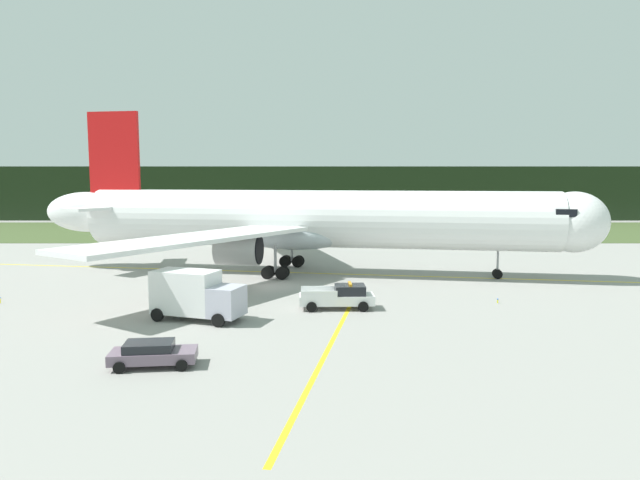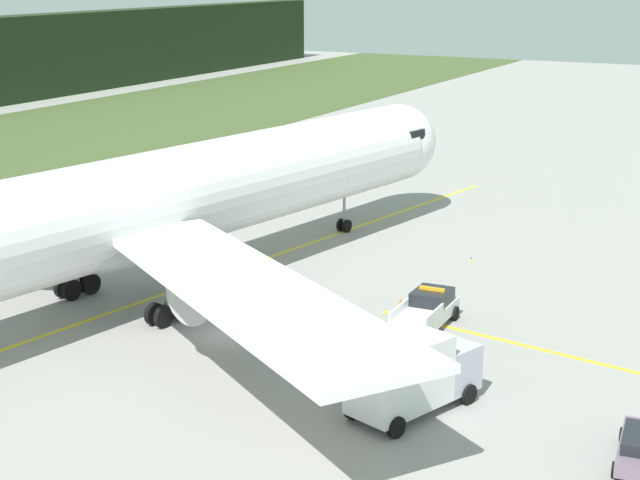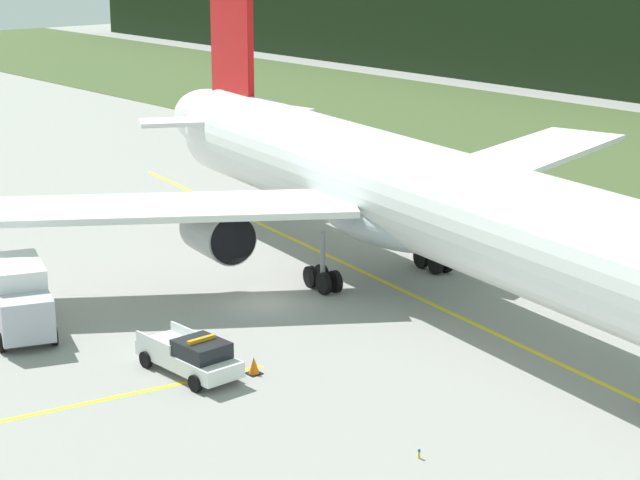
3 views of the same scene
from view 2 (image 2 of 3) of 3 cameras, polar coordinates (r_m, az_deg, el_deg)
The scene contains 8 objects.
ground at distance 51.37m, azimuth -5.16°, elevation -5.43°, with size 320.00×320.00×0.00m, color gray.
taxiway_centerline_main at distance 58.22m, azimuth -8.81°, elevation -3.03°, with size 73.85×0.30×0.01m, color yellow.
taxiway_centerline_spur at distance 49.14m, azimuth 16.74°, elevation -7.03°, with size 26.64×0.30×0.01m, color yellow.
airliner at distance 56.41m, azimuth -9.43°, elevation 1.99°, with size 56.64×48.62×16.36m.
ops_pickup_truck at distance 52.32m, azimuth 6.10°, elevation -4.02°, with size 5.55×2.41×1.94m.
catering_truck at distance 42.27m, azimuth 5.22°, elevation -7.54°, with size 6.65×4.31×3.52m.
apron_cone at distance 54.70m, azimuth 4.62°, elevation -3.69°, with size 0.63×0.63×0.79m.
taxiway_edge_light_east at distance 64.12m, azimuth 8.60°, elevation -1.12°, with size 0.12×0.12×0.37m.
Camera 2 is at (-40.24, -26.30, 18.12)m, focal length 56.15 mm.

